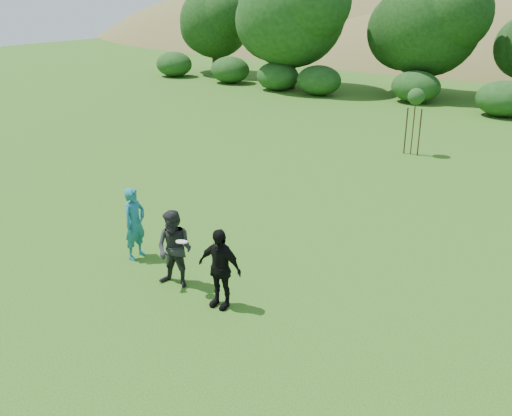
# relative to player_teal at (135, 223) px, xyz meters

# --- Properties ---
(ground) EXTENTS (120.00, 120.00, 0.00)m
(ground) POSITION_rel_player_teal_xyz_m (2.20, -0.59, -0.97)
(ground) COLOR #19470C
(ground) RESTS_ON ground
(player_teal) EXTENTS (0.50, 0.73, 1.94)m
(player_teal) POSITION_rel_player_teal_xyz_m (0.00, 0.00, 0.00)
(player_teal) COLOR #1B6B7D
(player_teal) RESTS_ON ground
(player_grey) EXTENTS (1.03, 0.87, 1.90)m
(player_grey) POSITION_rel_player_teal_xyz_m (1.89, -0.59, -0.02)
(player_grey) COLOR #242426
(player_grey) RESTS_ON ground
(player_black) EXTENTS (1.12, 0.51, 1.87)m
(player_black) POSITION_rel_player_teal_xyz_m (3.34, -0.76, -0.04)
(player_black) COLOR black
(player_black) RESTS_ON ground
(frisbee) EXTENTS (0.27, 0.27, 0.07)m
(frisbee) POSITION_rel_player_teal_xyz_m (2.28, -0.77, 0.34)
(frisbee) COLOR white
(frisbee) RESTS_ON ground
(sapling) EXTENTS (0.70, 0.70, 2.85)m
(sapling) POSITION_rel_player_teal_xyz_m (2.59, 13.92, 1.45)
(sapling) COLOR #3E2618
(sapling) RESTS_ON ground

